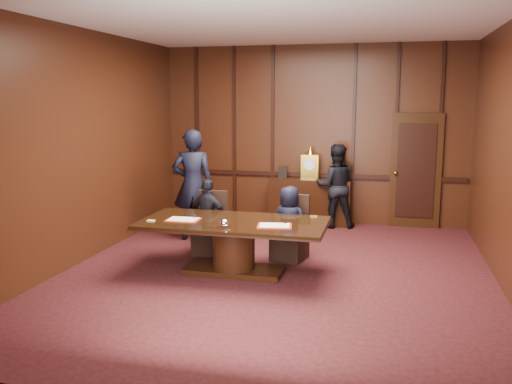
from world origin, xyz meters
TOP-DOWN VIEW (x-y plane):
  - room at (0.07, 0.14)m, footprint 7.00×7.04m
  - sideboard at (0.00, 3.26)m, footprint 1.60×0.45m
  - conference_table at (-0.60, -0.08)m, footprint 2.62×1.32m
  - folder_left at (-1.30, -0.20)m, footprint 0.47×0.34m
  - folder_right at (0.03, -0.26)m, footprint 0.51×0.40m
  - inkstand at (-0.60, -0.53)m, footprint 0.20×0.14m
  - notepad at (-1.72, -0.37)m, footprint 0.10×0.07m
  - chair_left at (-1.25, 0.80)m, footprint 0.49×0.49m
  - chair_right at (0.06, 0.80)m, footprint 0.57×0.57m
  - signatory_left at (-1.25, 0.72)m, footprint 0.76×0.46m
  - signatory_right at (0.05, 0.72)m, footprint 0.64×0.49m
  - witness_left at (-1.82, 1.58)m, footprint 0.81×0.64m
  - witness_right at (0.52, 3.10)m, footprint 0.88×0.74m

SIDE VIEW (x-z plane):
  - chair_left at x=-1.25m, z-range -0.20..0.79m
  - chair_right at x=0.06m, z-range -0.20..0.79m
  - sideboard at x=0.00m, z-range -0.28..1.26m
  - conference_table at x=-0.60m, z-range 0.13..0.89m
  - signatory_right at x=0.05m, z-range 0.00..1.16m
  - signatory_left at x=-1.25m, z-range 0.00..1.22m
  - notepad at x=-1.72m, z-range 0.76..0.77m
  - folder_left at x=-1.30m, z-range 0.76..0.78m
  - folder_right at x=0.03m, z-range 0.76..0.78m
  - witness_right at x=0.52m, z-range 0.00..1.61m
  - inkstand at x=-0.60m, z-range 0.76..0.87m
  - witness_left at x=-1.82m, z-range 0.00..1.95m
  - room at x=0.07m, z-range -0.03..3.47m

